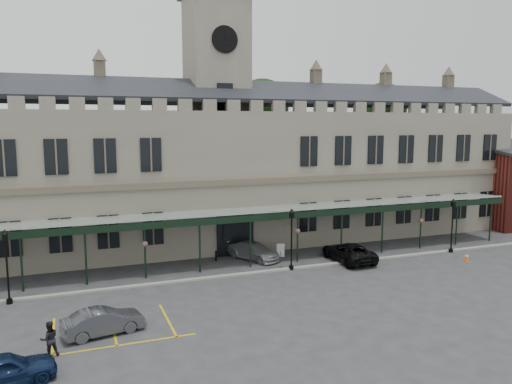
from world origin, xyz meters
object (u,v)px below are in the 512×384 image
object	(u,v)px
car_left_a	(3,370)
car_left_b	(104,321)
lamp_post_right	(452,220)
traffic_cone	(467,257)
person_b	(49,339)
clock_tower	(217,100)
lamp_post_mid	(292,234)
sign_board	(281,250)
car_taxi	(254,251)
car_van	(348,252)
lamp_post_left	(7,260)
station_building	(218,173)

from	to	relation	value
car_left_a	car_left_b	size ratio (longest dim) A/B	1.00
lamp_post_right	traffic_cone	world-z (taller)	lamp_post_right
car_left_b	car_left_a	bearing A→B (deg)	121.37
car_left_b	person_b	size ratio (longest dim) A/B	2.43
lamp_post_right	traffic_cone	bearing A→B (deg)	-107.20
clock_tower	car_left_b	xyz separation A→B (m)	(-11.50, -17.71, -12.42)
lamp_post_mid	lamp_post_right	size ratio (longest dim) A/B	1.00
lamp_post_mid	sign_board	size ratio (longest dim) A/B	4.21
clock_tower	car_taxi	xyz separation A→B (m)	(1.00, -6.83, -12.41)
car_van	traffic_cone	bearing A→B (deg)	158.86
lamp_post_left	traffic_cone	distance (m)	33.61
station_building	car_left_a	world-z (taller)	station_building
lamp_post_mid	person_b	world-z (taller)	lamp_post_mid
clock_tower	lamp_post_left	xyz separation A→B (m)	(-16.61, -10.99, -10.33)
station_building	sign_board	distance (m)	9.68
car_left_a	car_left_b	world-z (taller)	car_left_a
car_taxi	person_b	world-z (taller)	person_b
lamp_post_mid	car_van	world-z (taller)	lamp_post_mid
lamp_post_right	lamp_post_mid	bearing A→B (deg)	179.21
lamp_post_left	car_van	bearing A→B (deg)	2.05
clock_tower	car_taxi	bearing A→B (deg)	-81.66
station_building	person_b	size ratio (longest dim) A/B	34.63
car_taxi	car_van	distance (m)	7.64
lamp_post_left	clock_tower	bearing A→B (deg)	33.49
station_building	car_van	distance (m)	13.98
clock_tower	traffic_cone	distance (m)	25.07
clock_tower	car_left_b	bearing A→B (deg)	-123.00
clock_tower	car_taxi	world-z (taller)	clock_tower
lamp_post_right	car_left_a	world-z (taller)	lamp_post_right
traffic_cone	car_left_b	bearing A→B (deg)	-171.53
car_van	car_left_b	bearing A→B (deg)	21.02
lamp_post_right	person_b	bearing A→B (deg)	-164.76
lamp_post_mid	car_left_a	bearing A→B (deg)	-148.91
station_building	traffic_cone	world-z (taller)	station_building
car_left_a	person_b	size ratio (longest dim) A/B	2.42
lamp_post_mid	car_taxi	bearing A→B (deg)	113.49
traffic_cone	car_left_a	world-z (taller)	car_left_a
lamp_post_left	car_left_b	size ratio (longest dim) A/B	1.11
station_building	lamp_post_left	bearing A→B (deg)	-146.72
lamp_post_left	car_left_a	xyz separation A→B (m)	(0.80, -10.72, -2.06)
station_building	car_van	bearing A→B (deg)	-51.77
car_left_a	car_left_b	distance (m)	5.88
clock_tower	person_b	distance (m)	26.94
lamp_post_left	sign_board	bearing A→B (deg)	11.38
station_building	lamp_post_mid	distance (m)	11.43
lamp_post_right	traffic_cone	size ratio (longest dim) A/B	7.24
clock_tower	lamp_post_mid	world-z (taller)	clock_tower
station_building	sign_board	world-z (taller)	station_building
lamp_post_right	sign_board	world-z (taller)	lamp_post_right
car_taxi	person_b	bearing A→B (deg)	-167.32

